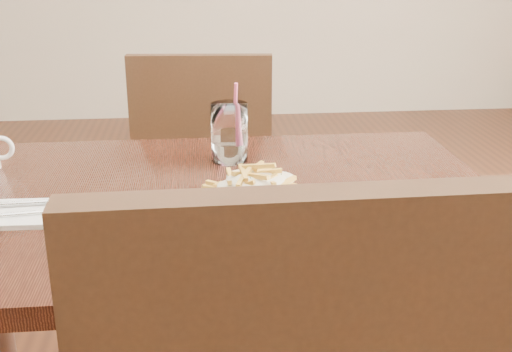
{
  "coord_description": "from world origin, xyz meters",
  "views": [
    {
      "loc": [
        -0.02,
        -1.2,
        1.23
      ],
      "look_at": [
        0.09,
        -0.09,
        0.82
      ],
      "focal_mm": 45.0,
      "sensor_mm": 36.0,
      "label": 1
    }
  ],
  "objects": [
    {
      "name": "water_glass",
      "position": [
        0.06,
        0.21,
        0.81
      ],
      "size": [
        0.08,
        0.08,
        0.18
      ],
      "color": "white",
      "rests_on": "table"
    },
    {
      "name": "cutlery",
      "position": [
        -0.3,
        -0.07,
        0.76
      ],
      "size": [
        0.2,
        0.09,
        0.01
      ],
      "color": "silver",
      "rests_on": "napkin"
    },
    {
      "name": "fries_plate",
      "position": [
        0.09,
        -0.09,
        0.76
      ],
      "size": [
        0.29,
        0.25,
        0.02
      ],
      "color": "white",
      "rests_on": "table"
    },
    {
      "name": "napkin",
      "position": [
        -0.3,
        -0.08,
        0.75
      ],
      "size": [
        0.2,
        0.13,
        0.01
      ],
      "primitive_type": "cube",
      "rotation": [
        0.0,
        0.0,
        -0.03
      ],
      "color": "silver",
      "rests_on": "table"
    },
    {
      "name": "chair_far",
      "position": [
        0.01,
        0.78,
        0.52
      ],
      "size": [
        0.46,
        0.46,
        0.92
      ],
      "color": "#321E10",
      "rests_on": "ground"
    },
    {
      "name": "table",
      "position": [
        0.0,
        0.0,
        0.67
      ],
      "size": [
        1.2,
        0.8,
        0.75
      ],
      "color": "black",
      "rests_on": "ground"
    },
    {
      "name": "loaded_fries",
      "position": [
        0.09,
        -0.09,
        0.8
      ],
      "size": [
        0.23,
        0.2,
        0.06
      ],
      "color": "gold",
      "rests_on": "fries_plate"
    }
  ]
}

